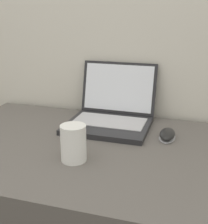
% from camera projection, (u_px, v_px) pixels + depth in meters
% --- Properties ---
extents(laptop, '(0.32, 0.32, 0.23)m').
position_uv_depth(laptop, '(112.00, 112.00, 1.26)').
color(laptop, '#232326').
rests_on(laptop, desk).
extents(drink_cup, '(0.08, 0.08, 0.12)m').
position_uv_depth(drink_cup, '(73.00, 143.00, 0.95)').
color(drink_cup, white).
rests_on(drink_cup, desk).
extents(computer_mouse, '(0.06, 0.11, 0.03)m').
position_uv_depth(computer_mouse, '(167.00, 135.00, 1.13)').
color(computer_mouse, '#B2B2B7').
rests_on(computer_mouse, desk).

